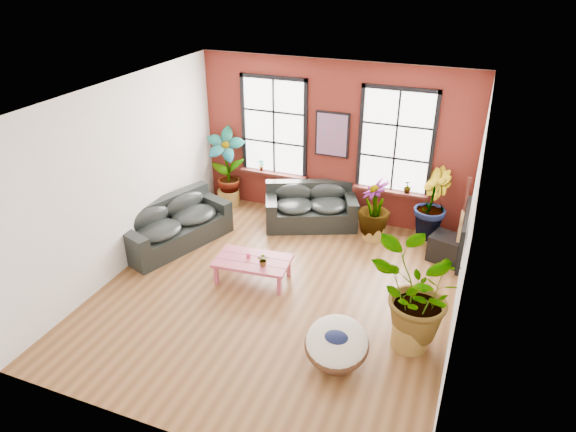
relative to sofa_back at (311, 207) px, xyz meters
name	(u,v)px	position (x,y,z in m)	size (l,w,h in m)	color
room	(278,201)	(0.28, -2.55, 1.34)	(6.04, 6.54, 3.54)	brown
sofa_back	(311,207)	(0.00, 0.00, 0.00)	(2.18, 1.65, 0.90)	black
sofa_left	(173,225)	(-2.36, -1.83, 0.01)	(1.70, 2.52, 0.92)	black
coffee_table	(253,262)	(-0.27, -2.47, -0.02)	(1.42, 0.89, 0.52)	#AC3D53
papasan_chair	(337,344)	(1.78, -4.00, -0.04)	(1.04, 1.05, 0.71)	#51301D
poster	(332,135)	(0.28, 0.49, 1.54)	(0.74, 0.06, 0.98)	black
tv_wall_unit	(463,231)	(3.21, -2.10, 1.13)	(0.13, 1.86, 1.20)	black
media_box	(447,249)	(2.98, -0.48, -0.14)	(0.76, 0.69, 0.53)	black
pot_back_left	(229,197)	(-2.13, 0.19, -0.22)	(0.53, 0.53, 0.38)	olive
pot_back_right	(427,233)	(2.51, 0.16, -0.23)	(0.54, 0.54, 0.35)	olive
pot_right_wall	(410,334)	(2.72, -3.21, -0.20)	(0.67, 0.67, 0.41)	olive
pot_mid	(373,232)	(1.45, -0.16, -0.24)	(0.59, 0.59, 0.33)	olive
floor_plant_back_left	(226,165)	(-2.15, 0.20, 0.60)	(0.91, 0.62, 1.72)	#215A18
floor_plant_back_right	(431,203)	(2.51, 0.13, 0.47)	(0.80, 0.65, 1.46)	#215A18
floor_plant_right_wall	(415,296)	(2.71, -3.18, 0.50)	(1.34, 1.17, 1.49)	#215A18
floor_plant_mid	(374,207)	(1.43, -0.15, 0.33)	(0.67, 0.67, 1.19)	#215A18
table_plant	(263,260)	(0.00, -2.57, 0.15)	(0.22, 0.19, 0.24)	#215A18
sill_plant_left	(261,165)	(-1.37, 0.44, 0.63)	(0.14, 0.10, 0.27)	#215A18
sill_plant_right	(408,187)	(1.98, 0.44, 0.63)	(0.15, 0.15, 0.27)	#215A18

